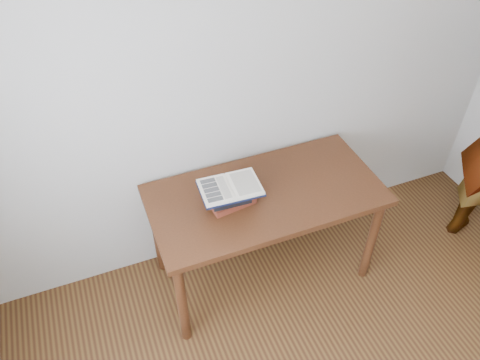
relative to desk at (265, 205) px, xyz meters
name	(u,v)px	position (x,y,z in m)	size (l,w,h in m)	color
desk	(265,205)	(0.00, 0.00, 0.00)	(1.35, 0.68, 0.73)	#482412
book_stack	(229,194)	(-0.22, 0.01, 0.16)	(0.28, 0.20, 0.13)	maroon
open_book	(230,187)	(-0.23, -0.02, 0.24)	(0.34, 0.25, 0.03)	black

